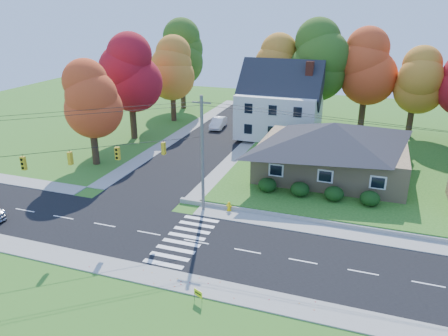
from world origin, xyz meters
name	(u,v)px	position (x,y,z in m)	size (l,w,h in m)	color
ground	(196,242)	(0.00, 0.00, 0.00)	(120.00, 120.00, 0.00)	#3D7923
road_main	(196,242)	(0.00, 0.00, 0.01)	(90.00, 8.00, 0.02)	black
road_cross	(216,137)	(-8.00, 26.00, 0.01)	(8.00, 44.00, 0.02)	black
sidewalk_north	(219,213)	(0.00, 5.00, 0.04)	(90.00, 2.00, 0.08)	#9C9A90
sidewalk_south	(167,279)	(0.00, -5.00, 0.04)	(90.00, 2.00, 0.08)	#9C9A90
lawn	(382,166)	(13.00, 21.00, 0.25)	(30.00, 30.00, 0.50)	#3D7923
ranch_house	(332,148)	(8.00, 16.00, 3.27)	(14.60, 10.60, 5.40)	tan
colonial_house	(280,104)	(0.04, 28.00, 4.58)	(10.40, 8.40, 9.60)	silver
hedge_row	(317,191)	(7.50, 9.80, 1.14)	(10.70, 1.70, 1.27)	#163A10
traffic_infrastructure	(200,172)	(-0.15, 1.35, 5.15)	(38.10, 10.66, 10.00)	#666059
tree_lot_0	(276,68)	(-2.00, 34.00, 8.31)	(6.72, 6.72, 12.51)	#3F2A19
tree_lot_1	(320,61)	(4.00, 33.00, 9.61)	(7.84, 7.84, 14.60)	#3F2A19
tree_lot_2	(367,67)	(10.00, 34.00, 8.96)	(7.28, 7.28, 13.56)	#3F2A19
tree_lot_3	(416,81)	(16.00, 33.00, 7.65)	(6.16, 6.16, 11.47)	#3F2A19
tree_west_0	(90,100)	(-17.00, 12.00, 7.15)	(6.16, 6.16, 11.47)	#3F2A19
tree_west_1	(130,73)	(-18.00, 22.00, 8.46)	(7.28, 7.28, 13.56)	#3F2A19
tree_west_2	(172,68)	(-17.00, 32.00, 7.81)	(6.72, 6.72, 12.51)	#3F2A19
tree_west_3	(182,53)	(-19.00, 40.00, 9.11)	(7.84, 7.84, 14.60)	#3F2A19
white_car	(218,123)	(-9.20, 30.21, 0.78)	(1.60, 4.59, 1.51)	white
fire_hydrant	(229,207)	(0.68, 5.67, 0.42)	(0.50, 0.39, 0.89)	yellow
yard_sign	(198,293)	(2.80, -6.41, 0.60)	(0.62, 0.30, 0.83)	black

